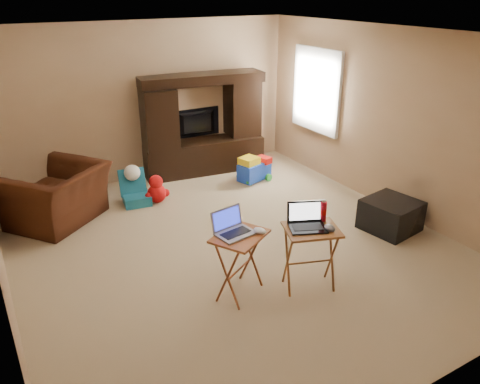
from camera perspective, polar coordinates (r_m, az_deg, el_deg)
floor at (r=5.86m, az=-0.99°, el=-6.48°), size 5.50×5.50×0.00m
ceiling at (r=5.08m, az=-1.20°, el=18.64°), size 5.50×5.50×0.00m
wall_back at (r=7.77m, az=-11.20°, el=10.69°), size 5.00×0.00×5.00m
wall_front at (r=3.43m, az=22.18°, el=-8.03°), size 5.00×0.00×5.00m
wall_right at (r=6.86m, az=17.66°, el=8.29°), size 0.00×5.50×5.50m
window_pane at (r=7.91m, az=9.41°, el=12.15°), size 0.00×1.20×1.20m
window_frame at (r=7.89m, az=9.29°, el=12.14°), size 0.06×1.14×1.34m
entertainment_center at (r=7.92m, az=-4.55°, el=8.22°), size 2.09×0.78×1.67m
television at (r=8.11m, az=-5.16°, el=8.30°), size 0.85×0.14×0.49m
recliner at (r=6.73m, az=-21.34°, el=-0.41°), size 1.56×1.53×0.76m
child_rocker at (r=7.00m, az=-12.57°, el=0.49°), size 0.44×0.49×0.51m
plush_toy at (r=7.01m, az=-10.15°, el=0.40°), size 0.39×0.33×0.43m
push_toy at (r=7.71m, az=1.75°, el=2.95°), size 0.66×0.55×0.42m
ottoman at (r=6.45m, az=17.89°, el=-2.70°), size 0.72×0.72×0.41m
tray_table_left at (r=4.83m, az=-0.03°, el=-8.87°), size 0.68×0.63×0.70m
tray_table_right at (r=4.99m, az=8.51°, el=-7.99°), size 0.66×0.59×0.70m
laptop_left at (r=4.61m, az=-0.55°, el=-3.90°), size 0.41×0.35×0.24m
laptop_right at (r=4.75m, az=8.32°, el=-3.17°), size 0.46×0.42×0.24m
mouse_left at (r=4.68m, az=2.42°, el=-4.74°), size 0.14×0.17×0.06m
mouse_right at (r=4.79m, az=10.90°, el=-4.30°), size 0.10×0.15×0.06m
water_bottle at (r=4.93m, az=10.09°, el=-2.36°), size 0.07×0.07×0.22m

